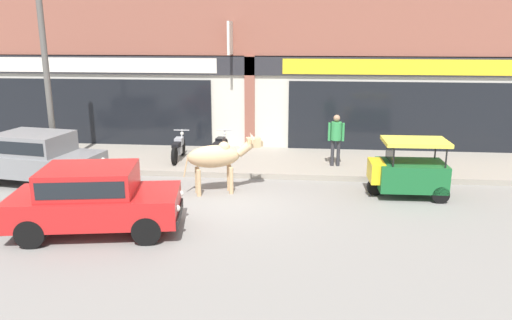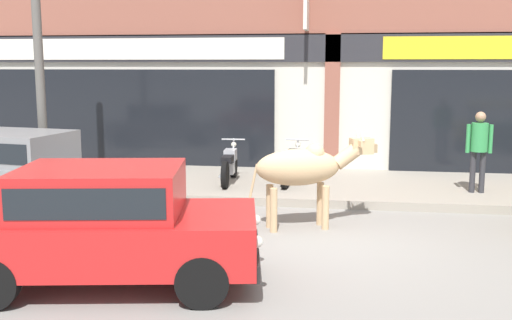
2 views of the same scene
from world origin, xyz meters
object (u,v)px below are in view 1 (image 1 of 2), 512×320
car_0 (93,197)px  cow (217,157)px  pedestrian (336,135)px  car_1 (37,155)px  auto_rickshaw (408,172)px  motorcycle_0 (178,148)px  motorcycle_1 (219,148)px  utility_pole (46,68)px

car_0 → cow: bearing=53.7°
cow → pedestrian: bearing=37.8°
car_1 → auto_rickshaw: auto_rickshaw is taller
motorcycle_0 → motorcycle_1: 1.33m
cow → auto_rickshaw: bearing=2.8°
car_1 → utility_pole: utility_pole is taller
pedestrian → utility_pole: (-8.66, -0.83, 2.01)m
car_0 → auto_rickshaw: auto_rickshaw is taller
motorcycle_0 → motorcycle_1: (1.32, 0.16, 0.00)m
car_1 → motorcycle_1: (4.80, 2.55, -0.26)m
car_0 → motorcycle_1: car_0 is taller
utility_pole → cow: bearing=-17.4°
cow → car_1: (-5.26, 0.39, -0.19)m
car_0 → motorcycle_1: (1.70, 5.88, -0.26)m
auto_rickshaw → utility_pole: 10.81m
car_0 → pedestrian: size_ratio=2.37×
car_1 → motorcycle_1: size_ratio=2.09×
auto_rickshaw → utility_pole: (-10.41, 1.45, 2.50)m
auto_rickshaw → utility_pole: bearing=172.1°
auto_rickshaw → motorcycle_1: size_ratio=1.11×
car_1 → car_0: bearing=-47.1°
cow → pedestrian: size_ratio=1.29×
utility_pole → car_1: bearing=-83.2°
cow → motorcycle_0: 3.33m
car_1 → auto_rickshaw: (10.26, -0.15, -0.15)m
car_1 → auto_rickshaw: 10.26m
car_0 → car_1: 4.55m
auto_rickshaw → pedestrian: bearing=127.7°
auto_rickshaw → motorcycle_0: auto_rickshaw is taller
motorcycle_0 → motorcycle_1: size_ratio=1.00×
auto_rickshaw → motorcycle_1: (-5.46, 2.70, -0.11)m
motorcycle_1 → cow: bearing=-81.1°
cow → motorcycle_1: size_ratio=1.14×
car_1 → motorcycle_0: 4.23m
utility_pole → pedestrian: bearing=5.4°
cow → car_0: bearing=-126.3°
car_1 → utility_pole: 2.69m
cow → pedestrian: pedestrian is taller
car_1 → motorcycle_1: bearing=28.0°
car_1 → pedestrian: size_ratio=2.36×
car_1 → pedestrian: pedestrian is taller
motorcycle_1 → car_0: bearing=-106.1°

